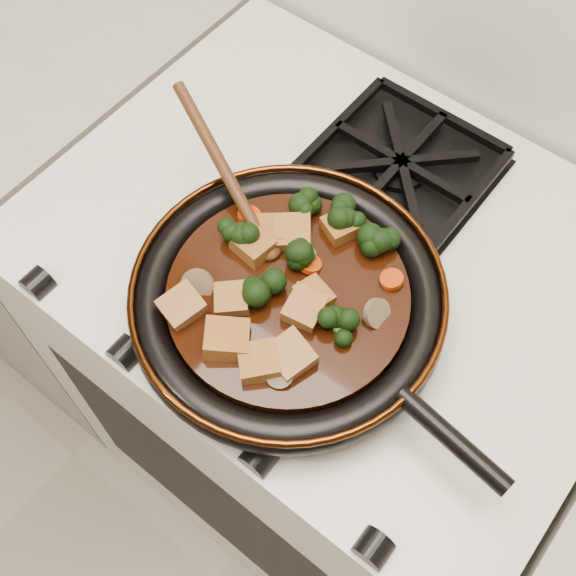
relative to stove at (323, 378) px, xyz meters
The scene contains 32 objects.
stove is the anchor object (origin of this frame).
burner_grate_front 0.48m from the stove, 90.00° to the right, with size 0.23×0.23×0.03m, color black, non-canonical shape.
burner_grate_back 0.48m from the stove, 90.00° to the left, with size 0.23×0.23×0.03m, color black, non-canonical shape.
skillet 0.51m from the stove, 81.18° to the right, with size 0.49×0.37×0.05m.
braising_sauce 0.51m from the stove, 82.04° to the right, with size 0.28×0.28×0.02m, color black.
tofu_cube_0 0.56m from the stove, 88.97° to the right, with size 0.04×0.05×0.02m, color brown.
tofu_cube_1 0.53m from the stove, 115.57° to the right, with size 0.04×0.04×0.02m, color brown.
tofu_cube_2 0.55m from the stove, 69.47° to the right, with size 0.04×0.04×0.02m, color brown.
tofu_cube_3 0.53m from the stove, 68.47° to the right, with size 0.04×0.03×0.02m, color brown.
tofu_cube_4 0.55m from the stove, 97.90° to the right, with size 0.04×0.04×0.02m, color brown.
tofu_cube_5 0.54m from the stove, 70.43° to the right, with size 0.04×0.04×0.02m, color brown.
tofu_cube_6 0.56m from the stove, 105.84° to the right, with size 0.04×0.04×0.02m, color brown.
tofu_cube_7 0.52m from the stove, 122.90° to the right, with size 0.04×0.04×0.02m, color brown.
tofu_cube_8 0.52m from the stove, 51.60° to the right, with size 0.04×0.04×0.02m, color brown.
tofu_cube_9 0.52m from the stove, 112.13° to the right, with size 0.04×0.04×0.02m, color brown.
tofu_cube_10 0.56m from the stove, 77.22° to the right, with size 0.04×0.04×0.02m, color brown.
broccoli_floret_0 0.52m from the stove, 34.36° to the right, with size 0.06×0.06×0.05m, color black, non-canonical shape.
broccoli_floret_1 0.53m from the stove, 80.89° to the right, with size 0.06×0.06×0.06m, color black, non-canonical shape.
broccoli_floret_2 0.52m from the stove, 11.64° to the right, with size 0.06×0.06×0.05m, color black, non-canonical shape.
broccoli_floret_3 0.54m from the stove, 89.44° to the right, with size 0.06×0.06×0.05m, color black, non-canonical shape.
broccoli_floret_4 0.54m from the stove, 54.83° to the right, with size 0.05×0.05×0.05m, color black, non-canonical shape.
broccoli_floret_5 0.52m from the stove, 146.47° to the right, with size 0.06×0.06×0.05m, color black, non-canonical shape.
broccoli_floret_6 0.54m from the stove, 121.59° to the right, with size 0.06×0.06×0.06m, color black, non-canonical shape.
carrot_coin_0 0.53m from the stove, 139.19° to the right, with size 0.03×0.03×0.01m, color #B62E05.
carrot_coin_1 0.53m from the stove, 21.55° to the right, with size 0.03×0.03×0.01m, color #B62E05.
carrot_coin_2 0.56m from the stove, 106.69° to the right, with size 0.03×0.03×0.01m, color #B62E05.
carrot_coin_3 0.52m from the stove, 115.56° to the right, with size 0.03×0.03×0.01m, color #B62E05.
carrot_coin_4 0.52m from the stove, 79.56° to the right, with size 0.03×0.03×0.01m, color #B62E05.
mushroom_slice_0 0.54m from the stove, 37.58° to the right, with size 0.03×0.03×0.01m, color brown.
mushroom_slice_1 0.56m from the stove, 70.63° to the right, with size 0.03×0.03×0.01m, color brown.
mushroom_slice_2 0.55m from the stove, 110.07° to the right, with size 0.04×0.04×0.01m, color brown.
wooden_spoon 0.55m from the stove, 145.60° to the right, with size 0.14×0.08×0.22m.
Camera 1 is at (0.26, 1.25, 1.67)m, focal length 45.00 mm.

